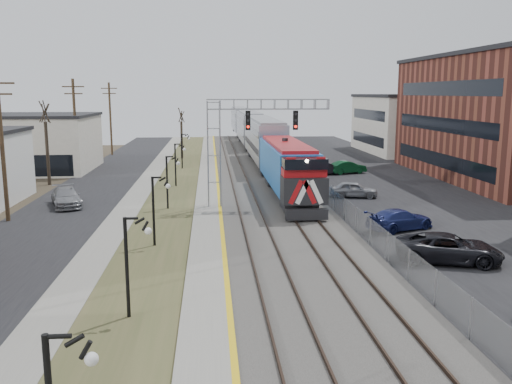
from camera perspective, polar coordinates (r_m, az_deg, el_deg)
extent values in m
cube|color=black|center=(49.00, -17.42, -0.15)|extent=(7.00, 120.00, 0.04)
cube|color=gray|center=(48.21, -12.20, -0.04)|extent=(2.00, 120.00, 0.08)
cube|color=#3F4725|center=(47.92, -8.64, 0.00)|extent=(4.00, 120.00, 0.06)
cube|color=gray|center=(47.80, -5.05, 0.16)|extent=(2.00, 120.00, 0.24)
cube|color=#595651|center=(48.04, 0.92, 0.23)|extent=(8.00, 120.00, 0.20)
cube|color=black|center=(50.67, 14.55, 0.33)|extent=(16.00, 120.00, 0.04)
cube|color=gold|center=(47.78, -4.00, 0.32)|extent=(0.24, 120.00, 0.01)
cube|color=#2D2119|center=(47.81, -2.36, 0.38)|extent=(0.08, 120.00, 0.15)
cube|color=#2D2119|center=(47.90, -0.56, 0.41)|extent=(0.08, 120.00, 0.15)
cube|color=#2D2119|center=(48.09, 1.81, 0.45)|extent=(0.08, 120.00, 0.15)
cube|color=#2D2119|center=(48.28, 3.58, 0.47)|extent=(0.08, 120.00, 0.15)
cube|color=blue|center=(43.96, 3.40, 2.40)|extent=(3.00, 17.00, 4.25)
cube|color=black|center=(35.82, 5.36, -2.35)|extent=(2.80, 0.50, 0.70)
cube|color=#9D9FA7|center=(63.93, 0.80, 5.40)|extent=(3.00, 22.00, 5.33)
cube|color=#9D9FA7|center=(86.59, -0.70, 6.70)|extent=(3.00, 22.00, 5.33)
cube|color=#9D9FA7|center=(109.30, -1.57, 7.46)|extent=(3.00, 22.00, 5.33)
cube|color=gray|center=(40.30, -4.45, 3.84)|extent=(1.00, 1.00, 8.00)
cube|color=gray|center=(40.28, 1.25, 9.22)|extent=(9.00, 0.80, 0.80)
cube|color=black|center=(39.74, -0.86, 7.54)|extent=(0.35, 0.25, 1.40)
cube|color=black|center=(40.13, 4.18, 7.54)|extent=(0.35, 0.25, 1.40)
cylinder|color=black|center=(21.34, -13.44, -7.84)|extent=(0.14, 0.14, 4.00)
cylinder|color=black|center=(30.92, -10.74, -2.07)|extent=(0.14, 0.14, 4.00)
cylinder|color=black|center=(40.71, -9.34, 0.96)|extent=(0.14, 0.14, 4.00)
cylinder|color=black|center=(50.57, -8.48, 2.81)|extent=(0.14, 0.14, 4.00)
cylinder|color=black|center=(62.47, -7.81, 4.25)|extent=(0.14, 0.14, 4.00)
cylinder|color=#4C3823|center=(39.66, -25.15, 4.24)|extent=(0.28, 0.28, 10.00)
cylinder|color=#4C3823|center=(58.78, -18.47, 6.37)|extent=(0.28, 0.28, 10.00)
cylinder|color=#4C3823|center=(78.34, -15.07, 7.42)|extent=(0.28, 0.28, 10.00)
cube|color=gray|center=(48.52, 5.87, 1.11)|extent=(0.04, 120.00, 1.60)
cube|color=beige|center=(65.49, -22.91, 4.69)|extent=(14.00, 12.00, 6.00)
cube|color=beige|center=(83.09, 17.01, 6.78)|extent=(16.00, 18.00, 8.00)
cylinder|color=#382D23|center=(54.51, -21.10, 3.80)|extent=(0.30, 0.30, 5.95)
cylinder|color=#382D23|center=(72.40, -7.83, 5.44)|extent=(0.30, 0.30, 4.90)
imported|color=black|center=(29.45, 19.63, -5.67)|extent=(5.74, 3.79, 1.47)
imported|color=navy|center=(35.43, 14.89, -2.87)|extent=(4.93, 3.49, 1.33)
imported|color=gray|center=(45.60, 10.25, 0.23)|extent=(4.13, 2.26, 1.33)
imported|color=#0D4422|center=(58.97, 9.58, 2.55)|extent=(4.38, 2.62, 1.36)
imported|color=gray|center=(43.80, -19.36, -0.55)|extent=(3.48, 5.25, 1.41)
imported|color=black|center=(57.80, 7.22, 2.45)|extent=(4.35, 2.43, 1.36)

